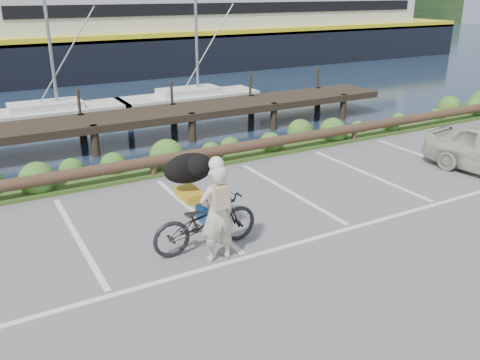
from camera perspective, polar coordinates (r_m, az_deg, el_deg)
name	(u,v)px	position (r m, az deg, el deg)	size (l,w,h in m)	color
ground	(237,249)	(9.99, -0.39, -7.73)	(72.00, 72.00, 0.00)	#5C5C5E
vegetation_strip	(145,168)	(14.45, -10.63, 1.32)	(34.00, 1.60, 0.10)	#3D5B21
log_rail	(154,177)	(13.84, -9.66, 0.30)	(32.00, 0.30, 0.60)	#443021
bicycle	(205,221)	(9.79, -3.90, -4.66)	(0.75, 2.16, 1.13)	black
cyclist	(217,214)	(9.23, -2.58, -3.78)	(0.68, 0.45, 1.86)	beige
dog	(189,168)	(10.05, -5.75, 1.32)	(1.05, 0.51, 0.61)	black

